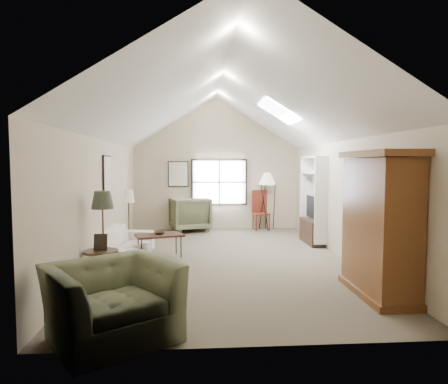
{
  "coord_description": "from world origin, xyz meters",
  "views": [
    {
      "loc": [
        -0.6,
        -8.23,
        2.01
      ],
      "look_at": [
        0.0,
        0.4,
        1.4
      ],
      "focal_mm": 32.0,
      "sensor_mm": 36.0,
      "label": 1
    }
  ],
  "objects": [
    {
      "name": "bowl",
      "position": [
        -1.4,
        0.32,
        0.53
      ],
      "size": [
        0.3,
        0.3,
        0.06
      ],
      "primitive_type": "imported",
      "rotation": [
        0.0,
        0.0,
        0.31
      ],
      "color": "#322314",
      "rests_on": "coffee_table"
    },
    {
      "name": "tv_panel",
      "position": [
        2.32,
        1.6,
        0.92
      ],
      "size": [
        0.05,
        0.9,
        0.55
      ],
      "primitive_type": "cube",
      "color": "black",
      "rests_on": "media_console"
    },
    {
      "name": "coffee_table",
      "position": [
        -1.4,
        0.32,
        0.25
      ],
      "size": [
        1.1,
        0.82,
        0.5
      ],
      "primitive_type": "cube",
      "rotation": [
        0.0,
        0.0,
        0.31
      ],
      "color": "#3B2118",
      "rests_on": "ground"
    },
    {
      "name": "armoire",
      "position": [
        2.18,
        -2.4,
        1.1
      ],
      "size": [
        0.6,
        1.5,
        2.2
      ],
      "primitive_type": "cube",
      "color": "brown",
      "rests_on": "ground"
    },
    {
      "name": "armchair_near",
      "position": [
        -1.57,
        -3.7,
        0.44
      ],
      "size": [
        1.78,
        1.73,
        0.88
      ],
      "primitive_type": "imported",
      "rotation": [
        0.0,
        0.0,
        0.59
      ],
      "color": "#636E4D",
      "rests_on": "ground"
    },
    {
      "name": "tan_lamp",
      "position": [
        -2.2,
        1.27,
        0.71
      ],
      "size": [
        0.33,
        0.33,
        1.42
      ],
      "primitive_type": null,
      "rotation": [
        0.0,
        0.0,
        -0.17
      ],
      "color": "tan",
      "rests_on": "ground"
    },
    {
      "name": "window",
      "position": [
        0.1,
        3.96,
        1.45
      ],
      "size": [
        1.72,
        0.08,
        1.42
      ],
      "primitive_type": "cube",
      "color": "black",
      "rests_on": "room_shell"
    },
    {
      "name": "dark_lamp",
      "position": [
        -2.2,
        -1.33,
        0.79
      ],
      "size": [
        0.44,
        0.44,
        1.58
      ],
      "primitive_type": null,
      "rotation": [
        0.0,
        0.0,
        -0.17
      ],
      "color": "#272B1E",
      "rests_on": "ground"
    },
    {
      "name": "wall_art",
      "position": [
        -1.88,
        1.94,
        1.73
      ],
      "size": [
        1.97,
        3.71,
        0.88
      ],
      "color": "black",
      "rests_on": "room_shell"
    },
    {
      "name": "tv_alcove",
      "position": [
        2.34,
        1.6,
        1.15
      ],
      "size": [
        0.32,
        1.3,
        2.1
      ],
      "primitive_type": "cube",
      "color": "white",
      "rests_on": "ground"
    },
    {
      "name": "sofa",
      "position": [
        -2.2,
        0.07,
        0.33
      ],
      "size": [
        1.25,
        2.38,
        0.66
      ],
      "primitive_type": "imported",
      "rotation": [
        0.0,
        0.0,
        1.41
      ],
      "color": "silver",
      "rests_on": "ground"
    },
    {
      "name": "side_chair",
      "position": [
        1.36,
        3.7,
        0.6
      ],
      "size": [
        0.51,
        0.51,
        1.21
      ],
      "primitive_type": "cube",
      "rotation": [
        0.0,
        0.0,
        0.1
      ],
      "color": "maroon",
      "rests_on": "ground"
    },
    {
      "name": "media_console",
      "position": [
        2.32,
        1.6,
        0.3
      ],
      "size": [
        0.34,
        1.18,
        0.6
      ],
      "primitive_type": "cube",
      "color": "#382316",
      "rests_on": "ground"
    },
    {
      "name": "room_shell",
      "position": [
        0.0,
        0.0,
        3.21
      ],
      "size": [
        5.01,
        8.01,
        4.0
      ],
      "color": "brown",
      "rests_on": "ground"
    },
    {
      "name": "tripod_lamp",
      "position": [
        1.54,
        3.7,
        0.88
      ],
      "size": [
        0.59,
        0.59,
        1.77
      ],
      "primitive_type": null,
      "rotation": [
        0.0,
        0.0,
        -0.15
      ],
      "color": "white",
      "rests_on": "ground"
    },
    {
      "name": "side_table",
      "position": [
        -2.2,
        -1.53,
        0.28
      ],
      "size": [
        0.65,
        0.65,
        0.57
      ],
      "primitive_type": "cylinder",
      "rotation": [
        0.0,
        0.0,
        -0.17
      ],
      "color": "#3C2B18",
      "rests_on": "ground"
    },
    {
      "name": "skylight",
      "position": [
        1.3,
        0.9,
        3.22
      ],
      "size": [
        0.8,
        1.2,
        0.52
      ],
      "primitive_type": null,
      "color": "white",
      "rests_on": "room_shell"
    },
    {
      "name": "armchair_far",
      "position": [
        -0.81,
        3.7,
        0.51
      ],
      "size": [
        1.34,
        1.36,
        1.01
      ],
      "primitive_type": "imported",
      "rotation": [
        0.0,
        0.0,
        3.41
      ],
      "color": "#636A4A",
      "rests_on": "ground"
    }
  ]
}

